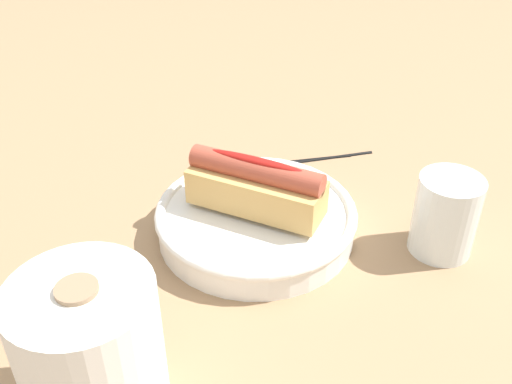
{
  "coord_description": "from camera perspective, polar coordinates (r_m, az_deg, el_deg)",
  "views": [
    {
      "loc": [
        -0.17,
        0.49,
        0.42
      ],
      "look_at": [
        -0.02,
        -0.02,
        0.06
      ],
      "focal_mm": 41.19,
      "sensor_mm": 36.0,
      "label": 1
    }
  ],
  "objects": [
    {
      "name": "water_glass",
      "position": [
        0.66,
        17.85,
        -2.49
      ],
      "size": [
        0.07,
        0.07,
        0.09
      ],
      "color": "white",
      "rests_on": "ground_plane"
    },
    {
      "name": "ground_plane",
      "position": [
        0.66,
        -2.07,
        -4.67
      ],
      "size": [
        2.4,
        2.4,
        0.0
      ],
      "primitive_type": "plane",
      "color": "#9E7A56"
    },
    {
      "name": "chopstick_far",
      "position": [
        0.8,
        3.97,
        3.0
      ],
      "size": [
        0.19,
        0.12,
        0.01
      ],
      "primitive_type": "cylinder",
      "rotation": [
        0.0,
        1.57,
        0.53
      ],
      "color": "black",
      "rests_on": "ground_plane"
    },
    {
      "name": "serving_bowl",
      "position": [
        0.66,
        -0.0,
        -2.67
      ],
      "size": [
        0.23,
        0.23,
        0.04
      ],
      "color": "white",
      "rests_on": "ground_plane"
    },
    {
      "name": "paper_towel_roll",
      "position": [
        0.48,
        -15.67,
        -14.91
      ],
      "size": [
        0.11,
        0.11,
        0.13
      ],
      "color": "white",
      "rests_on": "ground_plane"
    },
    {
      "name": "hotdog_front",
      "position": [
        0.63,
        -0.0,
        0.59
      ],
      "size": [
        0.16,
        0.07,
        0.06
      ],
      "color": "tan",
      "rests_on": "serving_bowl"
    },
    {
      "name": "chopstick_near",
      "position": [
        0.8,
        1.67,
        2.89
      ],
      "size": [
        0.2,
        0.11,
        0.01
      ],
      "primitive_type": "cylinder",
      "rotation": [
        0.0,
        1.57,
        0.48
      ],
      "color": "black",
      "rests_on": "ground_plane"
    }
  ]
}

